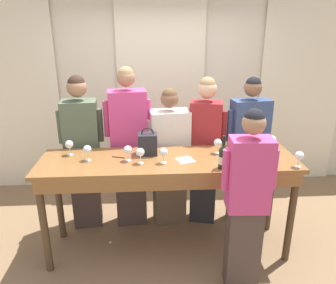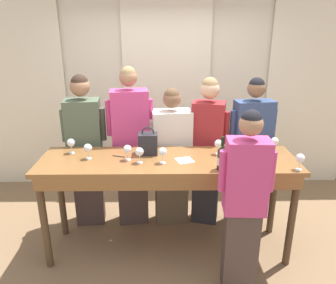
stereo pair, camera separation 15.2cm
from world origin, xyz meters
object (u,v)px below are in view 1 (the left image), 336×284
handbag (148,144)px  wine_glass_front_mid (218,143)px  wine_glass_back_mid (164,152)px  guest_olive_jacket (83,153)px  guest_navy_coat (248,150)px  wine_glass_center_left (128,150)px  host_pouring (247,201)px  guest_pink_top (129,148)px  wine_glass_front_left (272,140)px  wine_glass_center_mid (87,150)px  guest_striped_shirt (205,150)px  wine_glass_back_left (140,153)px  wine_glass_front_right (299,156)px  guest_cream_sweater (169,158)px  wine_glass_center_right (69,145)px  tasting_bar (169,172)px  wine_bottle (223,157)px

handbag → wine_glass_front_mid: (0.71, -0.03, -0.00)m
wine_glass_back_mid → guest_olive_jacket: 1.11m
guest_navy_coat → wine_glass_center_left: bearing=-157.7°
host_pouring → guest_pink_top: bearing=133.6°
wine_glass_center_left → host_pouring: bearing=-28.0°
wine_glass_front_left → wine_glass_center_mid: 1.88m
wine_glass_front_left → wine_glass_front_mid: same height
wine_glass_back_mid → guest_striped_shirt: bearing=51.1°
wine_glass_front_left → wine_glass_back_left: 1.39m
wine_glass_front_right → wine_glass_back_mid: size_ratio=1.00×
wine_glass_front_mid → wine_glass_center_mid: (-1.28, -0.10, 0.00)m
guest_pink_top → guest_cream_sweater: bearing=-0.0°
wine_glass_center_mid → wine_glass_front_mid: bearing=4.6°
wine_glass_front_left → guest_navy_coat: bearing=111.9°
wine_glass_center_mid → wine_glass_center_right: same height
wine_glass_front_left → wine_glass_front_mid: size_ratio=1.00×
guest_olive_jacket → tasting_bar: bearing=-30.9°
wine_glass_center_left → guest_cream_sweater: guest_cream_sweater is taller
handbag → wine_glass_front_left: bearing=1.9°
wine_glass_front_right → wine_bottle: bearing=178.5°
wine_bottle → guest_olive_jacket: (-1.41, 0.78, -0.23)m
guest_pink_top → guest_olive_jacket: bearing=180.0°
wine_glass_center_left → guest_olive_jacket: size_ratio=0.09×
guest_pink_top → host_pouring: bearing=-46.4°
wine_bottle → host_pouring: size_ratio=0.19×
wine_glass_front_left → guest_pink_top: bearing=167.1°
wine_glass_front_left → wine_glass_back_mid: (-1.15, -0.28, 0.00)m
tasting_bar → wine_glass_front_mid: 0.58m
wine_glass_front_mid → guest_pink_top: bearing=155.8°
wine_glass_center_right → wine_glass_front_right: bearing=-11.3°
wine_glass_front_mid → guest_olive_jacket: bearing=163.9°
wine_glass_center_right → host_pouring: 1.79m
tasting_bar → wine_glass_back_left: wine_glass_back_left is taller
tasting_bar → wine_glass_front_right: bearing=-11.5°
wine_glass_front_left → guest_striped_shirt: bearing=151.6°
tasting_bar → guest_pink_top: (-0.41, 0.56, 0.04)m
wine_glass_front_right → wine_glass_center_left: (-1.57, 0.25, 0.00)m
wine_glass_front_right → wine_glass_center_right: (-2.16, 0.43, 0.00)m
wine_glass_front_right → guest_olive_jacket: size_ratio=0.09×
wine_bottle → wine_glass_front_mid: wine_bottle is taller
wine_glass_front_left → wine_glass_front_right: (0.08, -0.45, 0.00)m
wine_bottle → wine_glass_center_right: 1.52m
guest_striped_shirt → host_pouring: size_ratio=1.05×
wine_glass_center_mid → guest_olive_jacket: bearing=106.6°
wine_glass_center_left → wine_glass_back_left: bearing=-30.5°
handbag → host_pouring: (0.83, -0.71, -0.28)m
wine_glass_center_mid → guest_navy_coat: 1.83m
wine_glass_front_left → wine_glass_center_left: (-1.48, -0.21, 0.00)m
wine_glass_center_mid → wine_glass_back_left: size_ratio=1.00×
wine_bottle → handbag: wine_bottle is taller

